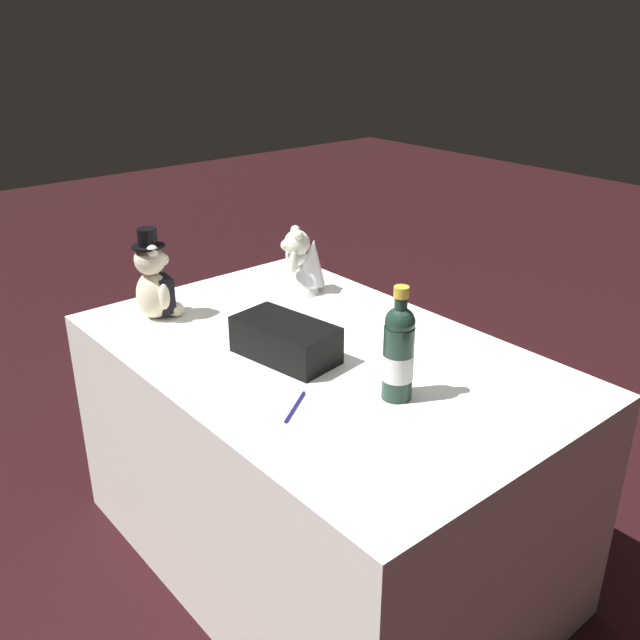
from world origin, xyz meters
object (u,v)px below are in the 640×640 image
gift_case_black (285,340)px  teddy_bear_bride (302,265)px  signing_pen (296,406)px  teddy_bear_groom (155,283)px  champagne_bottle (398,352)px

gift_case_black → teddy_bear_bride: bearing=136.1°
teddy_bear_bride → signing_pen: size_ratio=1.74×
teddy_bear_bride → gift_case_black: teddy_bear_bride is taller
teddy_bear_groom → champagne_bottle: bearing=14.1°
teddy_bear_bride → signing_pen: bearing=-39.9°
teddy_bear_groom → signing_pen: 0.74m
teddy_bear_bride → champagne_bottle: champagne_bottle is taller
champagne_bottle → teddy_bear_bride: bearing=159.2°
teddy_bear_bride → gift_case_black: (0.37, -0.36, -0.05)m
teddy_bear_bride → champagne_bottle: bearing=-20.8°
signing_pen → gift_case_black: bearing=147.5°
teddy_bear_groom → teddy_bear_bride: bearing=75.6°
champagne_bottle → signing_pen: bearing=-118.9°
champagne_bottle → gift_case_black: bearing=-167.8°
teddy_bear_bride → signing_pen: 0.80m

